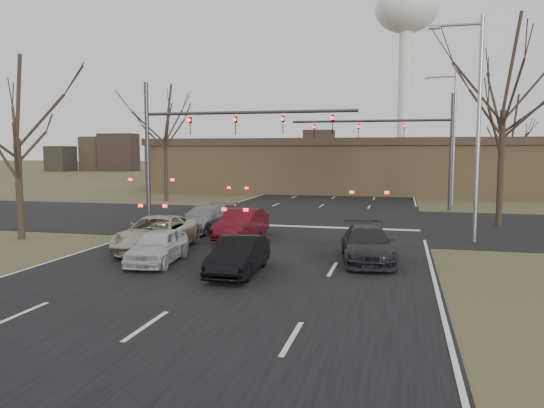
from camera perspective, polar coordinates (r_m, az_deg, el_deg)
The scene contains 19 objects.
ground at distance 16.63m, azimuth -7.02°, elevation -8.65°, with size 360.00×360.00×0.00m, color #454424.
road_main at distance 75.38m, azimuth 9.37°, elevation 2.55°, with size 14.00×300.00×0.02m, color black.
road_cross at distance 30.87m, azimuth 2.89°, elevation -1.90°, with size 200.00×14.00×0.02m, color black.
building at distance 53.20m, azimuth 9.73°, elevation 4.10°, with size 42.40×10.40×5.30m.
water_tower at distance 138.64m, azimuth 14.26°, elevation 18.66°, with size 15.00×15.00×44.50m.
mast_arm_near at distance 30.13m, azimuth -7.69°, elevation 7.51°, with size 12.12×0.24×8.00m.
mast_arm_far at distance 38.06m, azimuth 14.51°, elevation 6.92°, with size 11.12×0.24×8.00m.
streetlight_right_near at distance 25.28m, azimuth 20.96°, elevation 8.69°, with size 2.34×0.25×10.00m.
streetlight_right_far at distance 42.22m, azimuth 18.76°, elevation 7.44°, with size 2.34×0.25×10.00m.
tree_right_near at distance 31.85m, azimuth 23.81°, elevation 13.90°, with size 6.90×6.90×11.50m.
tree_left_near at distance 27.32m, azimuth -25.93°, elevation 10.31°, with size 5.10×5.10×8.50m.
tree_left_far at distance 44.34m, azimuth -11.48°, elevation 9.81°, with size 5.70×5.70×9.50m.
tree_right_far at distance 50.97m, azimuth 24.47°, elevation 8.43°, with size 5.40×5.40×9.00m.
car_silver_suv at distance 22.39m, azimuth -12.27°, elevation -3.14°, with size 2.37×5.13×1.43m, color #BEB299.
car_white_sedan at distance 19.94m, azimuth -12.20°, elevation -4.45°, with size 1.51×3.74×1.27m, color #B8B8BA.
car_black_hatch at distance 17.89m, azimuth -3.61°, elevation -5.52°, with size 1.33×3.83×1.26m, color black.
car_charcoal_sedan at distance 20.08m, azimuth 10.21°, elevation -4.28°, with size 1.84×4.53×1.32m, color black.
car_grey_ahead at distance 27.39m, azimuth -7.22°, elevation -1.56°, with size 1.84×4.54×1.32m, color gray.
car_red_ahead at distance 24.88m, azimuth -3.31°, elevation -2.19°, with size 1.46×4.20×1.38m, color #4C0A12.
Camera 1 is at (5.75, -15.05, 4.13)m, focal length 35.00 mm.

